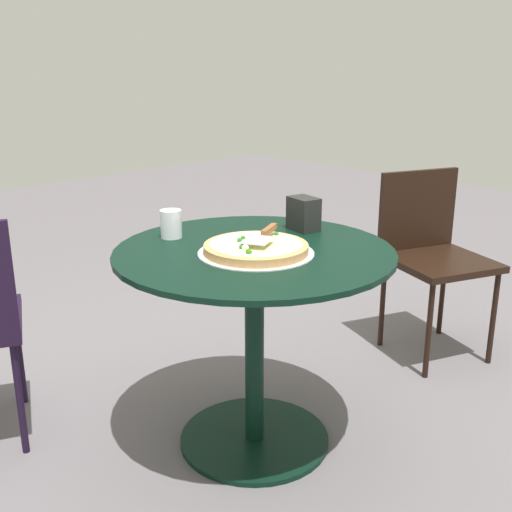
{
  "coord_description": "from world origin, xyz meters",
  "views": [
    {
      "loc": [
        1.35,
        -1.36,
        1.28
      ],
      "look_at": [
        0.04,
        -0.03,
        0.7
      ],
      "focal_mm": 43.79,
      "sensor_mm": 36.0,
      "label": 1
    }
  ],
  "objects_px": {
    "pizza_on_tray": "(256,249)",
    "drinking_cup": "(171,224)",
    "napkin_dispenser": "(304,214)",
    "patio_chair_far": "(431,247)",
    "patio_table": "(254,308)",
    "pizza_server": "(264,234)"
  },
  "relations": [
    {
      "from": "pizza_on_tray",
      "to": "drinking_cup",
      "type": "distance_m",
      "value": 0.35
    },
    {
      "from": "napkin_dispenser",
      "to": "patio_chair_far",
      "type": "distance_m",
      "value": 0.85
    },
    {
      "from": "drinking_cup",
      "to": "pizza_on_tray",
      "type": "bearing_deg",
      "value": 11.71
    },
    {
      "from": "patio_table",
      "to": "pizza_server",
      "type": "distance_m",
      "value": 0.26
    },
    {
      "from": "patio_table",
      "to": "patio_chair_far",
      "type": "bearing_deg",
      "value": 88.24
    },
    {
      "from": "patio_chair_far",
      "to": "pizza_on_tray",
      "type": "bearing_deg",
      "value": -89.88
    },
    {
      "from": "pizza_on_tray",
      "to": "patio_chair_far",
      "type": "xyz_separation_m",
      "value": [
        -0.0,
        1.12,
        -0.23
      ]
    },
    {
      "from": "drinking_cup",
      "to": "napkin_dispenser",
      "type": "distance_m",
      "value": 0.47
    },
    {
      "from": "patio_table",
      "to": "drinking_cup",
      "type": "height_order",
      "value": "drinking_cup"
    },
    {
      "from": "pizza_on_tray",
      "to": "patio_chair_far",
      "type": "relative_size",
      "value": 0.45
    },
    {
      "from": "pizza_server",
      "to": "drinking_cup",
      "type": "height_order",
      "value": "drinking_cup"
    },
    {
      "from": "patio_table",
      "to": "pizza_on_tray",
      "type": "bearing_deg",
      "value": -39.1
    },
    {
      "from": "pizza_server",
      "to": "napkin_dispenser",
      "type": "height_order",
      "value": "napkin_dispenser"
    },
    {
      "from": "patio_table",
      "to": "napkin_dispenser",
      "type": "xyz_separation_m",
      "value": [
        -0.04,
        0.29,
        0.26
      ]
    },
    {
      "from": "pizza_server",
      "to": "drinking_cup",
      "type": "relative_size",
      "value": 2.21
    },
    {
      "from": "pizza_on_tray",
      "to": "pizza_server",
      "type": "relative_size",
      "value": 1.73
    },
    {
      "from": "pizza_on_tray",
      "to": "patio_chair_far",
      "type": "height_order",
      "value": "patio_chair_far"
    },
    {
      "from": "napkin_dispenser",
      "to": "patio_chair_far",
      "type": "relative_size",
      "value": 0.15
    },
    {
      "from": "pizza_on_tray",
      "to": "drinking_cup",
      "type": "relative_size",
      "value": 3.82
    },
    {
      "from": "patio_table",
      "to": "patio_chair_far",
      "type": "xyz_separation_m",
      "value": [
        0.03,
        1.09,
        -0.01
      ]
    },
    {
      "from": "pizza_on_tray",
      "to": "patio_chair_far",
      "type": "bearing_deg",
      "value": 90.12
    },
    {
      "from": "pizza_server",
      "to": "patio_chair_far",
      "type": "xyz_separation_m",
      "value": [
        -0.0,
        1.08,
        -0.27
      ]
    }
  ]
}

